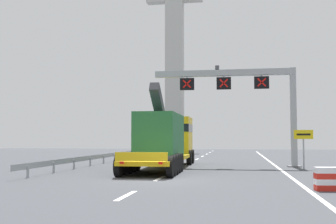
# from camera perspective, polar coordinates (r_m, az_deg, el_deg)

# --- Properties ---
(ground) EXTENTS (112.00, 112.00, 0.00)m
(ground) POSITION_cam_1_polar(r_m,az_deg,el_deg) (20.81, -0.36, -9.14)
(ground) COLOR #424449
(lane_markings) EXTENTS (0.20, 53.86, 0.01)m
(lane_markings) POSITION_cam_1_polar(r_m,az_deg,el_deg) (40.27, 3.94, -6.41)
(lane_markings) COLOR silver
(lane_markings) RESTS_ON ground
(edge_line_right) EXTENTS (0.20, 63.00, 0.01)m
(edge_line_right) POSITION_cam_1_polar(r_m,az_deg,el_deg) (32.57, 14.26, -7.00)
(edge_line_right) COLOR silver
(edge_line_right) RESTS_ON ground
(overhead_lane_gantry) EXTENTS (10.37, 0.90, 7.30)m
(overhead_lane_gantry) POSITION_cam_1_polar(r_m,az_deg,el_deg) (30.79, 10.37, 3.11)
(overhead_lane_gantry) COLOR #9EA0A5
(overhead_lane_gantry) RESTS_ON ground
(heavy_haul_truck_yellow) EXTENTS (3.19, 14.10, 5.30)m
(heavy_haul_truck_yellow) POSITION_cam_1_polar(r_m,az_deg,el_deg) (28.98, -0.25, -3.62)
(heavy_haul_truck_yellow) COLOR yellow
(heavy_haul_truck_yellow) RESTS_ON ground
(exit_sign_yellow) EXTENTS (1.21, 0.15, 2.55)m
(exit_sign_yellow) POSITION_cam_1_polar(r_m,az_deg,el_deg) (28.74, 17.92, -3.63)
(exit_sign_yellow) COLOR #9EA0A5
(exit_sign_yellow) RESTS_ON ground
(crash_barrier_striped) EXTENTS (1.05, 0.60, 0.90)m
(crash_barrier_striped) POSITION_cam_1_polar(r_m,az_deg,el_deg) (17.51, 20.94, -8.48)
(crash_barrier_striped) COLOR red
(crash_barrier_striped) RESTS_ON ground
(guardrail_left) EXTENTS (0.13, 33.47, 0.76)m
(guardrail_left) POSITION_cam_1_polar(r_m,az_deg,el_deg) (36.73, -7.32, -5.81)
(guardrail_left) COLOR #999EA3
(guardrail_left) RESTS_ON ground
(bridge_pylon_distant) EXTENTS (9.00, 2.00, 39.53)m
(bridge_pylon_distant) POSITION_cam_1_polar(r_m,az_deg,el_deg) (68.64, 0.90, 11.78)
(bridge_pylon_distant) COLOR #B7B7B2
(bridge_pylon_distant) RESTS_ON ground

